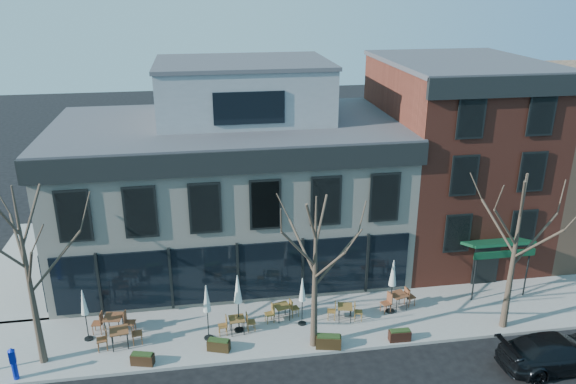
{
  "coord_description": "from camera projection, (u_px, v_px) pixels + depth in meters",
  "views": [
    {
      "loc": [
        -1.44,
        -24.24,
        15.25
      ],
      "look_at": [
        2.81,
        2.0,
        5.17
      ],
      "focal_mm": 35.0,
      "sensor_mm": 36.0,
      "label": 1
    }
  ],
  "objects": [
    {
      "name": "corner_building",
      "position": [
        230.0,
        183.0,
        31.01
      ],
      "size": [
        18.39,
        10.39,
        11.1
      ],
      "color": "beige",
      "rests_on": "ground"
    },
    {
      "name": "cafe_set_3",
      "position": [
        282.0,
        310.0,
        26.5
      ],
      "size": [
        1.76,
        0.84,
        0.9
      ],
      "color": "brown",
      "rests_on": "sidewalk_front"
    },
    {
      "name": "cafe_set_5",
      "position": [
        398.0,
        299.0,
        27.32
      ],
      "size": [
        1.95,
        0.98,
        1.0
      ],
      "color": "brown",
      "rests_on": "sidewalk_front"
    },
    {
      "name": "planter_0",
      "position": [
        142.0,
        359.0,
        23.44
      ],
      "size": [
        1.02,
        0.61,
        0.53
      ],
      "color": "black",
      "rests_on": "sidewalk_front"
    },
    {
      "name": "cafe_set_2",
      "position": [
        237.0,
        324.0,
        25.48
      ],
      "size": [
        1.76,
        0.75,
        0.92
      ],
      "color": "brown",
      "rests_on": "sidewalk_front"
    },
    {
      "name": "tree_right",
      "position": [
        515.0,
        251.0,
        24.76
      ],
      "size": [
        3.72,
        3.77,
        7.48
      ],
      "color": "#382B21",
      "rests_on": "sidewalk_front"
    },
    {
      "name": "umbrella_4",
      "position": [
        393.0,
        276.0,
        26.55
      ],
      "size": [
        0.45,
        0.45,
        2.81
      ],
      "color": "black",
      "rests_on": "sidewalk_front"
    },
    {
      "name": "tree_corner",
      "position": [
        29.0,
        276.0,
        22.27
      ],
      "size": [
        3.93,
        3.98,
        7.92
      ],
      "color": "#382B21",
      "rests_on": "sidewalk_front"
    },
    {
      "name": "red_brick_building",
      "position": [
        453.0,
        157.0,
        32.54
      ],
      "size": [
        8.2,
        11.78,
        11.18
      ],
      "color": "brown",
      "rests_on": "ground"
    },
    {
      "name": "sidewalk_front",
      "position": [
        311.0,
        323.0,
        26.47
      ],
      "size": [
        33.5,
        4.7,
        0.15
      ],
      "primitive_type": "cube",
      "color": "gray",
      "rests_on": "ground"
    },
    {
      "name": "planter_3",
      "position": [
        400.0,
        335.0,
        25.0
      ],
      "size": [
        0.98,
        0.42,
        0.54
      ],
      "color": "black",
      "rests_on": "sidewalk_front"
    },
    {
      "name": "cafe_set_1",
      "position": [
        114.0,
        322.0,
        25.45
      ],
      "size": [
        2.01,
        0.88,
        1.04
      ],
      "color": "brown",
      "rests_on": "sidewalk_front"
    },
    {
      "name": "call_box",
      "position": [
        13.0,
        363.0,
        22.4
      ],
      "size": [
        0.29,
        0.29,
        1.47
      ],
      "color": "#0C20A8",
      "rests_on": "sidewalk_front"
    },
    {
      "name": "umbrella_1",
      "position": [
        207.0,
        301.0,
        24.54
      ],
      "size": [
        0.44,
        0.44,
        2.72
      ],
      "color": "black",
      "rests_on": "sidewalk_front"
    },
    {
      "name": "tree_mid",
      "position": [
        315.0,
        272.0,
        23.5
      ],
      "size": [
        3.5,
        3.55,
        7.04
      ],
      "color": "#382B21",
      "rests_on": "sidewalk_front"
    },
    {
      "name": "cafe_set_0",
      "position": [
        120.0,
        336.0,
        24.48
      ],
      "size": [
        2.02,
        0.9,
        1.04
      ],
      "color": "brown",
      "rests_on": "sidewalk_front"
    },
    {
      "name": "umbrella_0",
      "position": [
        84.0,
        305.0,
        24.54
      ],
      "size": [
        0.4,
        0.4,
        2.51
      ],
      "color": "black",
      "rests_on": "sidewalk_front"
    },
    {
      "name": "sidewalk_side",
      "position": [
        33.0,
        265.0,
        31.83
      ],
      "size": [
        4.5,
        12.0,
        0.15
      ],
      "primitive_type": "cube",
      "color": "gray",
      "rests_on": "ground"
    },
    {
      "name": "umbrella_2",
      "position": [
        238.0,
        292.0,
        25.06
      ],
      "size": [
        0.46,
        0.46,
        2.87
      ],
      "color": "black",
      "rests_on": "sidewalk_front"
    },
    {
      "name": "planter_1",
      "position": [
        219.0,
        345.0,
        24.32
      ],
      "size": [
        1.05,
        0.69,
        0.55
      ],
      "color": "black",
      "rests_on": "sidewalk_front"
    },
    {
      "name": "umbrella_3",
      "position": [
        302.0,
        292.0,
        25.67
      ],
      "size": [
        0.39,
        0.39,
        2.43
      ],
      "color": "black",
      "rests_on": "sidewalk_front"
    },
    {
      "name": "cafe_set_4",
      "position": [
        345.0,
        311.0,
        26.47
      ],
      "size": [
        1.74,
        0.81,
        0.89
      ],
      "color": "brown",
      "rests_on": "sidewalk_front"
    },
    {
      "name": "planter_2",
      "position": [
        329.0,
        341.0,
        24.5
      ],
      "size": [
        1.18,
        0.67,
        0.62
      ],
      "color": "black",
      "rests_on": "sidewalk_front"
    },
    {
      "name": "ground",
      "position": [
        239.0,
        306.0,
        28.0
      ],
      "size": [
        120.0,
        120.0,
        0.0
      ],
      "primitive_type": "plane",
      "color": "black",
      "rests_on": "ground"
    },
    {
      "name": "parked_sedan",
      "position": [
        557.0,
        352.0,
        23.35
      ],
      "size": [
        5.04,
        2.17,
        1.44
      ],
      "primitive_type": "imported",
      "rotation": [
        0.0,
        0.0,
        1.6
      ],
      "color": "black",
      "rests_on": "ground"
    }
  ]
}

